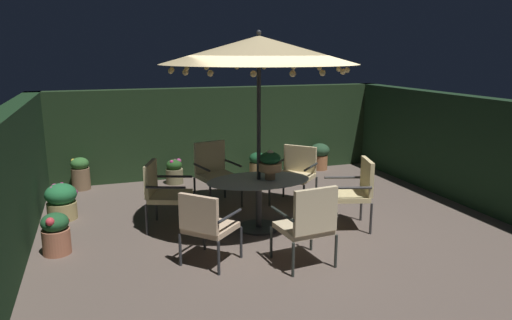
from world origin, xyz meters
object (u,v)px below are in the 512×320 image
object	(u,v)px
patio_dining_table	(259,191)
potted_plant_back_right	(320,155)
patio_chair_north	(163,190)
patio_chair_southwest	(215,169)
patio_umbrella	(259,50)
potted_plant_back_left	(257,164)
potted_plant_left_near	(81,173)
patio_chair_northeast	(206,223)
centerpiece_planter	(270,163)
patio_chair_southeast	(354,189)
patio_chair_south	(296,170)
patio_chair_east	(308,222)
potted_plant_left_far	(56,233)
potted_plant_front_corner	(61,201)
potted_plant_right_near	(174,171)

from	to	relation	value
patio_dining_table	potted_plant_back_right	distance (m)	3.86
patio_chair_north	patio_chair_southwest	bearing A→B (deg)	41.97
patio_umbrella	potted_plant_back_right	bearing A→B (deg)	50.63
patio_chair_southwest	potted_plant_back_right	world-z (taller)	patio_chair_southwest
patio_chair_southwest	potted_plant_back_left	distance (m)	1.99
patio_chair_southwest	potted_plant_left_near	size ratio (longest dim) A/B	1.71
patio_dining_table	potted_plant_back_right	world-z (taller)	patio_dining_table
patio_umbrella	patio_chair_northeast	world-z (taller)	patio_umbrella
patio_chair_northeast	centerpiece_planter	bearing A→B (deg)	38.43
patio_dining_table	potted_plant_back_right	bearing A→B (deg)	50.63
patio_chair_southeast	patio_chair_south	size ratio (longest dim) A/B	1.07
patio_chair_east	patio_chair_south	xyz separation A→B (m)	(0.85, 2.36, -0.00)
potted_plant_left_near	patio_umbrella	bearing A→B (deg)	-49.98
patio_umbrella	potted_plant_back_left	xyz separation A→B (m)	(0.95, 2.85, -2.31)
patio_chair_east	potted_plant_left_far	size ratio (longest dim) A/B	1.88
patio_chair_southeast	potted_plant_left_near	size ratio (longest dim) A/B	1.68
patio_chair_northeast	potted_plant_left_far	world-z (taller)	patio_chair_northeast
patio_umbrella	patio_chair_southwest	size ratio (longest dim) A/B	2.70
patio_umbrella	potted_plant_front_corner	distance (m)	3.82
patio_chair_northeast	potted_plant_right_near	distance (m)	3.83
potted_plant_back_left	potted_plant_front_corner	xyz separation A→B (m)	(-3.71, -1.50, 0.04)
patio_chair_north	potted_plant_left_far	bearing A→B (deg)	-160.87
centerpiece_planter	potted_plant_back_left	world-z (taller)	centerpiece_planter
patio_chair_southwest	patio_chair_south	bearing A→B (deg)	-16.80
potted_plant_back_left	patio_chair_east	bearing A→B (deg)	-100.73
potted_plant_right_near	potted_plant_front_corner	xyz separation A→B (m)	(-1.98, -1.49, 0.05)
patio_chair_south	potted_plant_back_right	world-z (taller)	patio_chair_south
centerpiece_planter	potted_plant_front_corner	xyz separation A→B (m)	(-2.92, 1.41, -0.70)
patio_chair_southeast	potted_plant_back_right	world-z (taller)	patio_chair_southeast
patio_umbrella	patio_chair_northeast	bearing A→B (deg)	-135.92
patio_chair_north	potted_plant_left_far	world-z (taller)	patio_chair_north
patio_dining_table	potted_plant_front_corner	size ratio (longest dim) A/B	2.70
patio_chair_east	patio_chair_southwest	distance (m)	2.80
patio_chair_south	potted_plant_right_near	xyz separation A→B (m)	(-1.78, 1.88, -0.32)
patio_chair_east	potted_plant_right_near	distance (m)	4.35
potted_plant_front_corner	patio_chair_northeast	bearing A→B (deg)	-52.68
potted_plant_back_left	potted_plant_front_corner	bearing A→B (deg)	-158.05
centerpiece_planter	patio_chair_southwest	size ratio (longest dim) A/B	0.41
centerpiece_planter	potted_plant_right_near	distance (m)	3.14
patio_umbrella	patio_chair_southeast	world-z (taller)	patio_umbrella
patio_chair_northeast	potted_plant_front_corner	xyz separation A→B (m)	(-1.77, 2.32, -0.24)
patio_chair_southeast	patio_chair_south	xyz separation A→B (m)	(-0.34, 1.37, -0.02)
potted_plant_back_right	patio_dining_table	bearing A→B (deg)	-129.37
patio_chair_southeast	potted_plant_left_far	world-z (taller)	patio_chair_southeast
patio_chair_north	potted_plant_left_near	bearing A→B (deg)	115.60
patio_chair_southwest	potted_plant_left_near	distance (m)	2.75
potted_plant_left_near	potted_plant_back_left	size ratio (longest dim) A/B	1.21
potted_plant_right_near	potted_plant_back_right	bearing A→B (deg)	2.22
patio_chair_southeast	potted_plant_left_far	distance (m)	4.13
patio_chair_east	patio_chair_south	distance (m)	2.51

